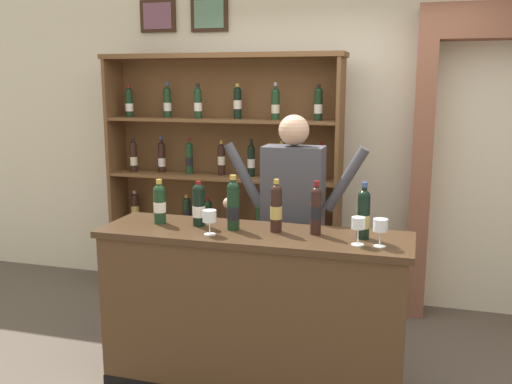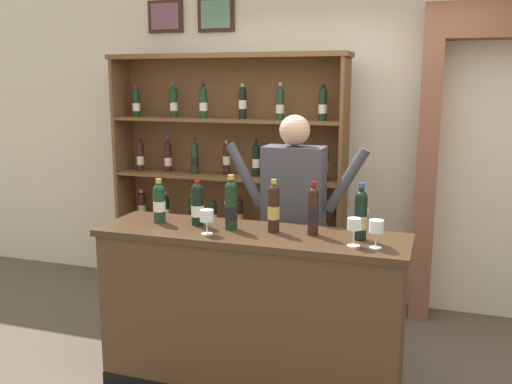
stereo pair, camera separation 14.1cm
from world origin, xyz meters
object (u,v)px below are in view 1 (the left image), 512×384
(tasting_counter, at_px, (253,312))
(tasting_bottle_prosecco, at_px, (199,204))
(wine_glass_center, at_px, (210,217))
(shopkeeper, at_px, (293,208))
(wine_glass_spare, at_px, (358,225))
(tasting_bottle_brunello, at_px, (316,209))
(tasting_bottle_bianco, at_px, (276,207))
(wine_glass_right, at_px, (380,227))
(tasting_bottle_vin_santo, at_px, (160,203))
(tasting_bottle_grappa, at_px, (364,214))
(wine_shelf, at_px, (223,174))
(tasting_bottle_rosso, at_px, (233,205))

(tasting_counter, distance_m, tasting_bottle_prosecco, 0.74)
(wine_glass_center, bearing_deg, shopkeeper, 63.89)
(tasting_bottle_prosecco, height_order, wine_glass_spare, tasting_bottle_prosecco)
(shopkeeper, bearing_deg, tasting_bottle_brunello, -64.17)
(tasting_bottle_bianco, bearing_deg, wine_glass_right, -13.11)
(tasting_counter, relative_size, tasting_bottle_vin_santo, 6.63)
(tasting_bottle_brunello, bearing_deg, tasting_bottle_grappa, -2.78)
(tasting_counter, bearing_deg, wine_shelf, 116.04)
(tasting_bottle_grappa, height_order, wine_glass_spare, tasting_bottle_grappa)
(tasting_bottle_brunello, bearing_deg, wine_shelf, 128.13)
(wine_shelf, xyz_separation_m, wine_glass_center, (0.45, -1.52, 0.00))
(tasting_bottle_prosecco, bearing_deg, tasting_counter, -7.81)
(shopkeeper, xyz_separation_m, tasting_bottle_vin_santo, (-0.74, -0.54, 0.10))
(tasting_bottle_brunello, height_order, wine_glass_right, tasting_bottle_brunello)
(wine_glass_center, bearing_deg, tasting_bottle_grappa, 11.09)
(shopkeeper, distance_m, wine_glass_center, 0.79)
(tasting_bottle_vin_santo, distance_m, wine_glass_right, 1.38)
(tasting_bottle_brunello, bearing_deg, tasting_bottle_prosecco, -179.71)
(tasting_bottle_rosso, height_order, tasting_bottle_grappa, tasting_bottle_rosso)
(tasting_bottle_grappa, xyz_separation_m, wine_glass_spare, (-0.01, -0.15, -0.03))
(wine_glass_right, bearing_deg, tasting_bottle_brunello, 157.84)
(shopkeeper, relative_size, tasting_bottle_grappa, 5.14)
(tasting_bottle_rosso, bearing_deg, shopkeeper, 65.94)
(wine_shelf, bearing_deg, wine_glass_spare, -48.72)
(tasting_bottle_bianco, relative_size, tasting_bottle_brunello, 1.00)
(shopkeeper, bearing_deg, tasting_bottle_grappa, -45.19)
(tasting_counter, relative_size, tasting_bottle_grappa, 5.73)
(tasting_bottle_vin_santo, xyz_separation_m, wine_glass_center, (0.40, -0.16, -0.03))
(tasting_bottle_vin_santo, bearing_deg, tasting_bottle_bianco, 0.80)
(shopkeeper, height_order, tasting_bottle_rosso, shopkeeper)
(shopkeeper, bearing_deg, tasting_bottle_rosso, -114.06)
(tasting_counter, distance_m, tasting_bottle_vin_santo, 0.90)
(tasting_bottle_grappa, xyz_separation_m, wine_glass_right, (0.10, -0.14, -0.03))
(tasting_bottle_prosecco, height_order, tasting_bottle_bianco, tasting_bottle_bianco)
(tasting_bottle_vin_santo, xyz_separation_m, tasting_bottle_brunello, (0.99, 0.02, 0.02))
(tasting_bottle_brunello, bearing_deg, tasting_counter, -171.66)
(wine_shelf, distance_m, wine_glass_center, 1.58)
(wine_glass_spare, bearing_deg, tasting_bottle_grappa, 84.43)
(tasting_bottle_rosso, distance_m, wine_glass_center, 0.18)
(tasting_bottle_bianco, distance_m, wine_glass_spare, 0.52)
(tasting_bottle_brunello, xyz_separation_m, wine_glass_spare, (0.26, -0.16, -0.04))
(tasting_bottle_prosecco, xyz_separation_m, tasting_bottle_rosso, (0.24, -0.03, 0.02))
(tasting_counter, distance_m, tasting_bottle_brunello, 0.76)
(wine_glass_center, bearing_deg, wine_glass_right, 1.69)
(tasting_bottle_vin_santo, relative_size, tasting_bottle_bianco, 0.89)
(tasting_bottle_vin_santo, height_order, wine_glass_center, tasting_bottle_vin_santo)
(tasting_bottle_bianco, height_order, wine_glass_center, tasting_bottle_bianco)
(wine_shelf, distance_m, tasting_bottle_prosecco, 1.37)
(wine_shelf, bearing_deg, tasting_bottle_vin_santo, -87.77)
(tasting_bottle_bianco, bearing_deg, tasting_bottle_grappa, -0.23)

